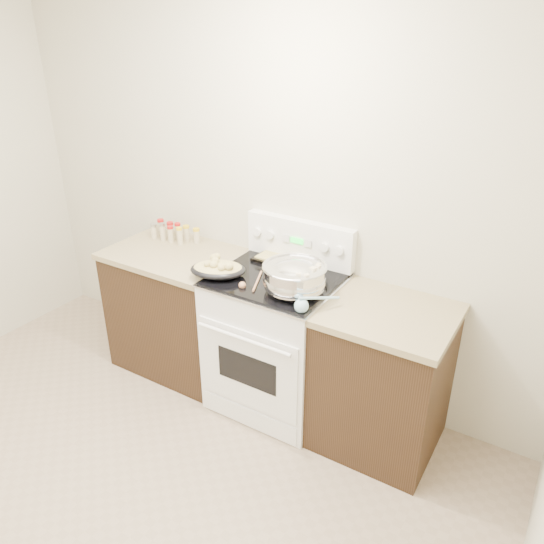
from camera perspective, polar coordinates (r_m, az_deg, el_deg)
The scene contains 11 objects.
ground_plane at distance 3.24m, azimuth -20.20°, elevation -24.43°, with size 4.00×3.50×0.02m, color gray.
room_shell at distance 2.27m, azimuth -26.78°, elevation 5.12°, with size 4.10×3.60×2.75m.
counter_left at distance 3.95m, azimuth -9.87°, elevation -3.94°, with size 0.93×0.67×0.92m.
counter_right at distance 3.27m, azimuth 11.74°, elevation -11.09°, with size 0.73×0.67×0.92m.
kitchen_range at distance 3.50m, azimuth 0.47°, elevation -7.20°, with size 0.78×0.73×1.22m.
mixing_bowl at distance 3.06m, azimuth 2.43°, elevation -0.70°, with size 0.41×0.41×0.22m.
roasting_pan at distance 3.28m, azimuth -5.83°, elevation 0.36°, with size 0.42×0.36×0.12m.
baking_sheet at distance 3.48m, azimuth 1.91°, elevation 1.47°, with size 0.43×0.31×0.06m.
wooden_spoon at distance 3.17m, azimuth -2.59°, elevation -1.26°, with size 0.12×0.25×0.04m.
blue_ladle at distance 2.90m, azimuth 3.41°, elevation -3.56°, with size 0.18×0.24×0.10m.
spice_jars at distance 3.93m, azimuth -10.59°, elevation 4.26°, with size 0.39×0.14×0.13m.
Camera 1 is at (1.86, -1.08, 2.40)m, focal length 35.00 mm.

